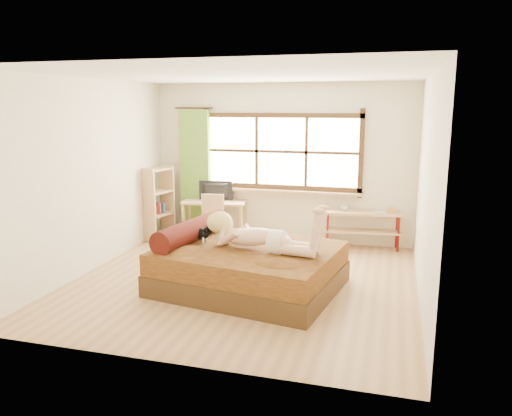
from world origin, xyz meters
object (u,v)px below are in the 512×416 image
(woman, at_px, (260,224))
(desk, at_px, (214,206))
(chair, at_px, (212,217))
(bed, at_px, (246,266))
(bookshelf, at_px, (158,203))
(pipe_shelf, at_px, (363,221))
(kitten, at_px, (199,232))

(woman, relative_size, desk, 1.32)
(woman, distance_m, chair, 2.31)
(bed, height_order, bookshelf, bookshelf)
(chair, xyz_separation_m, pipe_shelf, (2.47, 0.49, -0.03))
(kitten, height_order, chair, chair)
(chair, bearing_deg, bed, -65.27)
(desk, distance_m, pipe_shelf, 2.57)
(pipe_shelf, bearing_deg, kitten, -139.03)
(pipe_shelf, bearing_deg, bookshelf, 179.72)
(bed, distance_m, chair, 2.12)
(woman, distance_m, pipe_shelf, 2.63)
(desk, bearing_deg, pipe_shelf, -4.96)
(pipe_shelf, xyz_separation_m, bookshelf, (-3.51, -0.38, 0.20))
(woman, xyz_separation_m, desk, (-1.42, 2.21, -0.28))
(bed, height_order, pipe_shelf, bed)
(bookshelf, bearing_deg, desk, 28.07)
(woman, relative_size, pipe_shelf, 1.21)
(bed, xyz_separation_m, chair, (-1.13, 1.78, 0.18))
(bed, bearing_deg, desk, 129.08)
(bed, xyz_separation_m, woman, (0.20, -0.06, 0.58))
(pipe_shelf, bearing_deg, bed, -126.95)
(kitten, bearing_deg, chair, 114.88)
(kitten, height_order, bookshelf, bookshelf)
(woman, bearing_deg, bed, 173.38)
(desk, relative_size, bookshelf, 0.90)
(chair, bearing_deg, pipe_shelf, 3.62)
(bed, height_order, chair, chair)
(chair, distance_m, pipe_shelf, 2.52)
(woman, height_order, chair, woman)
(bed, relative_size, kitten, 7.46)
(kitten, bearing_deg, woman, -0.24)
(desk, height_order, pipe_shelf, pipe_shelf)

